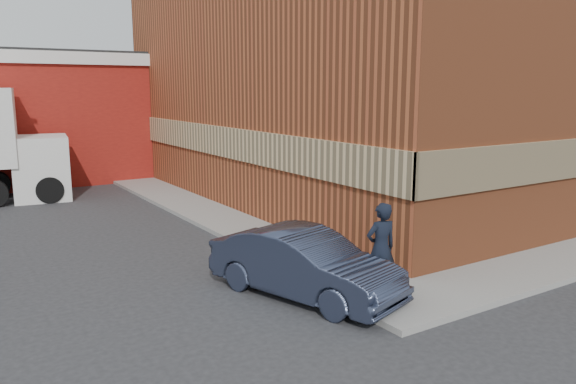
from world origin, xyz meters
TOP-DOWN VIEW (x-y plane):
  - ground at (0.00, 0.00)m, footprint 90.00×90.00m
  - brick_building at (8.50, 9.00)m, footprint 14.25×18.25m
  - sidewalk_west at (0.60, 9.00)m, footprint 1.80×18.00m
  - man at (0.39, -0.25)m, footprint 0.70×0.51m
  - sedan at (-0.80, 0.63)m, footprint 2.58×4.28m

SIDE VIEW (x-z plane):
  - ground at x=0.00m, z-range 0.00..0.00m
  - sidewalk_west at x=0.60m, z-range 0.00..0.12m
  - sedan at x=-0.80m, z-range 0.00..1.33m
  - man at x=0.39m, z-range 0.12..1.92m
  - brick_building at x=8.50m, z-range 0.00..9.36m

